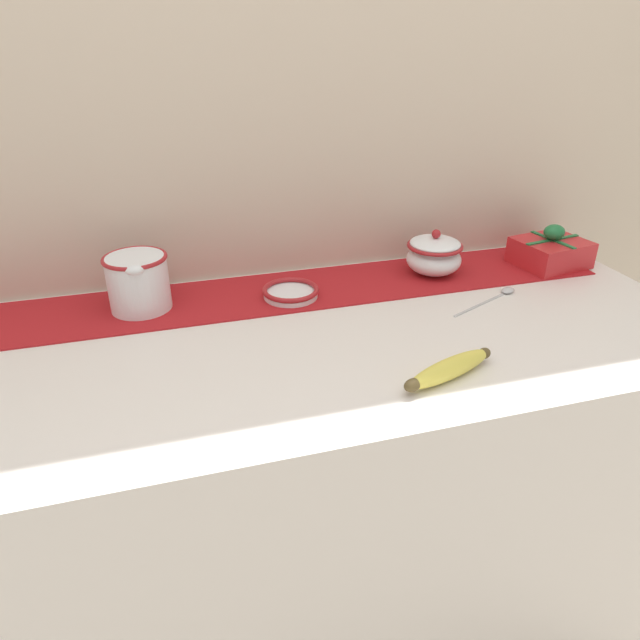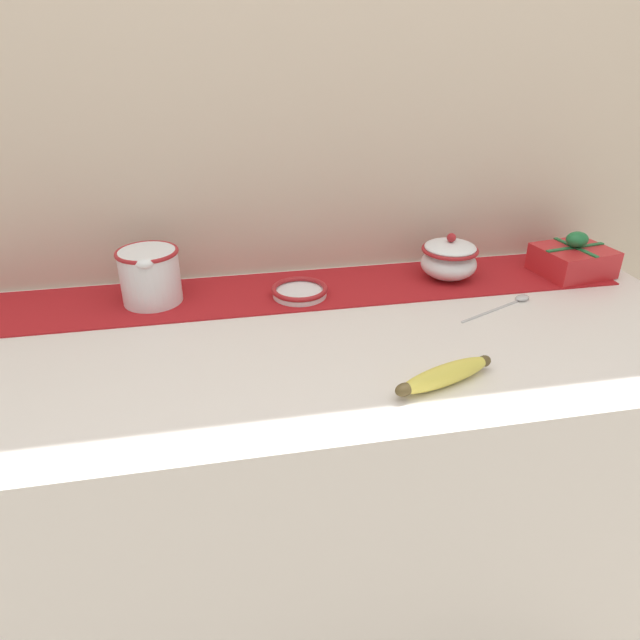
{
  "view_description": "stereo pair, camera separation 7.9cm",
  "coord_description": "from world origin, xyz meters",
  "px_view_note": "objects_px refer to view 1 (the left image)",
  "views": [
    {
      "loc": [
        -0.23,
        -0.87,
        1.37
      ],
      "look_at": [
        0.02,
        -0.04,
        0.92
      ],
      "focal_mm": 32.0,
      "sensor_mm": 36.0,
      "label": 1
    },
    {
      "loc": [
        -0.15,
        -0.89,
        1.37
      ],
      "look_at": [
        0.02,
        -0.04,
        0.92
      ],
      "focal_mm": 32.0,
      "sensor_mm": 36.0,
      "label": 2
    }
  ],
  "objects_px": {
    "banana": "(449,369)",
    "gift_box": "(550,251)",
    "spoon": "(502,293)",
    "cream_pitcher": "(138,280)",
    "small_dish": "(291,292)",
    "sugar_bowl": "(434,255)"
  },
  "relations": [
    {
      "from": "cream_pitcher",
      "to": "spoon",
      "type": "relative_size",
      "value": 0.78
    },
    {
      "from": "cream_pitcher",
      "to": "gift_box",
      "type": "bearing_deg",
      "value": -1.71
    },
    {
      "from": "banana",
      "to": "gift_box",
      "type": "distance_m",
      "value": 0.58
    },
    {
      "from": "cream_pitcher",
      "to": "banana",
      "type": "xyz_separation_m",
      "value": [
        0.46,
        -0.4,
        -0.04
      ]
    },
    {
      "from": "cream_pitcher",
      "to": "spoon",
      "type": "distance_m",
      "value": 0.74
    },
    {
      "from": "small_dish",
      "to": "spoon",
      "type": "bearing_deg",
      "value": -14.55
    },
    {
      "from": "cream_pitcher",
      "to": "small_dish",
      "type": "bearing_deg",
      "value": -6.2
    },
    {
      "from": "sugar_bowl",
      "to": "gift_box",
      "type": "relative_size",
      "value": 0.73
    },
    {
      "from": "banana",
      "to": "spoon",
      "type": "xyz_separation_m",
      "value": [
        0.26,
        0.25,
        -0.01
      ]
    },
    {
      "from": "sugar_bowl",
      "to": "banana",
      "type": "distance_m",
      "value": 0.43
    },
    {
      "from": "small_dish",
      "to": "gift_box",
      "type": "relative_size",
      "value": 0.69
    },
    {
      "from": "cream_pitcher",
      "to": "gift_box",
      "type": "xyz_separation_m",
      "value": [
        0.92,
        -0.03,
        -0.03
      ]
    },
    {
      "from": "spoon",
      "to": "banana",
      "type": "bearing_deg",
      "value": -159.07
    },
    {
      "from": "small_dish",
      "to": "gift_box",
      "type": "height_order",
      "value": "gift_box"
    },
    {
      "from": "cream_pitcher",
      "to": "banana",
      "type": "bearing_deg",
      "value": -40.41
    },
    {
      "from": "sugar_bowl",
      "to": "small_dish",
      "type": "xyz_separation_m",
      "value": [
        -0.34,
        -0.03,
        -0.03
      ]
    },
    {
      "from": "banana",
      "to": "gift_box",
      "type": "bearing_deg",
      "value": 39.25
    },
    {
      "from": "cream_pitcher",
      "to": "spoon",
      "type": "bearing_deg",
      "value": -11.19
    },
    {
      "from": "sugar_bowl",
      "to": "banana",
      "type": "bearing_deg",
      "value": -112.86
    },
    {
      "from": "cream_pitcher",
      "to": "small_dish",
      "type": "height_order",
      "value": "cream_pitcher"
    },
    {
      "from": "banana",
      "to": "sugar_bowl",
      "type": "bearing_deg",
      "value": 67.14
    },
    {
      "from": "sugar_bowl",
      "to": "small_dish",
      "type": "height_order",
      "value": "sugar_bowl"
    }
  ]
}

